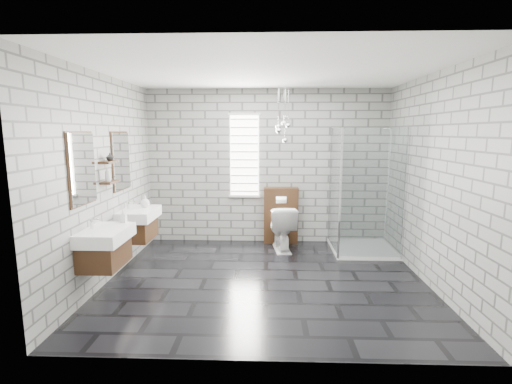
# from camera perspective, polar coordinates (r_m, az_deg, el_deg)

# --- Properties ---
(floor) EXTENTS (4.20, 3.60, 0.02)m
(floor) POSITION_cam_1_polar(r_m,az_deg,el_deg) (5.13, 1.52, -13.41)
(floor) COLOR black
(floor) RESTS_ON ground
(ceiling) EXTENTS (4.20, 3.60, 0.02)m
(ceiling) POSITION_cam_1_polar(r_m,az_deg,el_deg) (4.79, 1.66, 18.20)
(ceiling) COLOR white
(ceiling) RESTS_ON wall_back
(wall_back) EXTENTS (4.20, 0.02, 2.70)m
(wall_back) POSITION_cam_1_polar(r_m,az_deg,el_deg) (6.57, 1.72, 3.87)
(wall_back) COLOR #969691
(wall_back) RESTS_ON floor
(wall_front) EXTENTS (4.20, 0.02, 2.70)m
(wall_front) POSITION_cam_1_polar(r_m,az_deg,el_deg) (2.99, 1.29, -2.60)
(wall_front) COLOR #969691
(wall_front) RESTS_ON floor
(wall_left) EXTENTS (0.02, 3.60, 2.70)m
(wall_left) POSITION_cam_1_polar(r_m,az_deg,el_deg) (5.23, -22.21, 1.82)
(wall_left) COLOR #969691
(wall_left) RESTS_ON floor
(wall_right) EXTENTS (0.02, 3.60, 2.70)m
(wall_right) POSITION_cam_1_polar(r_m,az_deg,el_deg) (5.20, 25.52, 1.56)
(wall_right) COLOR #969691
(wall_right) RESTS_ON floor
(vanity_left) EXTENTS (0.47, 0.70, 1.57)m
(vanity_left) POSITION_cam_1_polar(r_m,az_deg,el_deg) (4.70, -22.59, -6.35)
(vanity_left) COLOR #3F2613
(vanity_left) RESTS_ON wall_left
(vanity_right) EXTENTS (0.47, 0.70, 1.57)m
(vanity_right) POSITION_cam_1_polar(r_m,az_deg,el_deg) (5.71, -17.95, -3.43)
(vanity_right) COLOR #3F2613
(vanity_right) RESTS_ON wall_left
(shelf_lower) EXTENTS (0.14, 0.30, 0.03)m
(shelf_lower) POSITION_cam_1_polar(r_m,az_deg,el_deg) (5.16, -21.61, 1.42)
(shelf_lower) COLOR #3F2613
(shelf_lower) RESTS_ON wall_left
(shelf_upper) EXTENTS (0.14, 0.30, 0.03)m
(shelf_upper) POSITION_cam_1_polar(r_m,az_deg,el_deg) (5.13, -21.78, 4.30)
(shelf_upper) COLOR #3F2613
(shelf_upper) RESTS_ON wall_left
(window) EXTENTS (0.56, 0.05, 1.48)m
(window) POSITION_cam_1_polar(r_m,az_deg,el_deg) (6.54, -1.80, 5.60)
(window) COLOR white
(window) RESTS_ON wall_back
(cistern_panel) EXTENTS (0.60, 0.20, 1.00)m
(cistern_panel) POSITION_cam_1_polar(r_m,az_deg,el_deg) (6.60, 3.85, -3.60)
(cistern_panel) COLOR #3F2613
(cistern_panel) RESTS_ON floor
(flush_plate) EXTENTS (0.18, 0.01, 0.12)m
(flush_plate) POSITION_cam_1_polar(r_m,az_deg,el_deg) (6.44, 3.91, -1.21)
(flush_plate) COLOR silver
(flush_plate) RESTS_ON cistern_panel
(shower_enclosure) EXTENTS (1.00, 1.00, 2.03)m
(shower_enclosure) POSITION_cam_1_polar(r_m,az_deg,el_deg) (6.26, 15.55, -4.59)
(shower_enclosure) COLOR white
(shower_enclosure) RESTS_ON floor
(pendant_cluster) EXTENTS (0.25, 0.23, 0.92)m
(pendant_cluster) POSITION_cam_1_polar(r_m,az_deg,el_deg) (6.11, 4.13, 9.72)
(pendant_cluster) COLOR silver
(pendant_cluster) RESTS_ON ceiling
(toilet) EXTENTS (0.51, 0.79, 0.76)m
(toilet) POSITION_cam_1_polar(r_m,az_deg,el_deg) (6.25, 3.95, -5.48)
(toilet) COLOR white
(toilet) RESTS_ON floor
(soap_bottle_a) EXTENTS (0.08, 0.08, 0.16)m
(soap_bottle_a) POSITION_cam_1_polar(r_m,az_deg,el_deg) (4.89, -19.75, -3.49)
(soap_bottle_a) COLOR #B2B2B2
(soap_bottle_a) RESTS_ON vanity_left
(soap_bottle_b) EXTENTS (0.15, 0.15, 0.17)m
(soap_bottle_b) POSITION_cam_1_polar(r_m,az_deg,el_deg) (5.79, -16.70, -1.40)
(soap_bottle_b) COLOR #B2B2B2
(soap_bottle_b) RESTS_ON vanity_right
(soap_bottle_c) EXTENTS (0.08, 0.08, 0.19)m
(soap_bottle_c) POSITION_cam_1_polar(r_m,az_deg,el_deg) (5.08, -21.86, 2.56)
(soap_bottle_c) COLOR #B2B2B2
(soap_bottle_c) RESTS_ON shelf_lower
(vase) EXTENTS (0.10, 0.10, 0.10)m
(vase) POSITION_cam_1_polar(r_m,az_deg,el_deg) (5.16, -21.56, 5.05)
(vase) COLOR #B2B2B2
(vase) RESTS_ON shelf_upper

